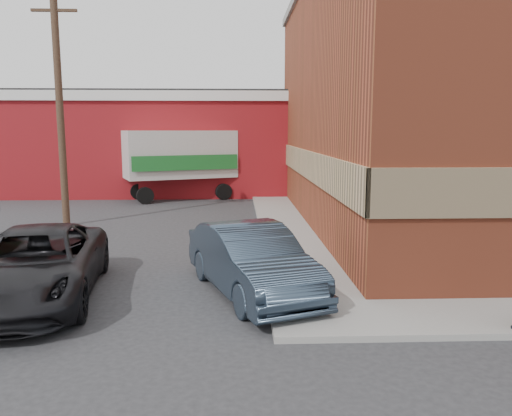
# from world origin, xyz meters

# --- Properties ---
(ground) EXTENTS (90.00, 90.00, 0.00)m
(ground) POSITION_xyz_m (0.00, 0.00, 0.00)
(ground) COLOR #28282B
(ground) RESTS_ON ground
(brick_building) EXTENTS (14.25, 18.25, 9.36)m
(brick_building) POSITION_xyz_m (8.50, 9.00, 4.68)
(brick_building) COLOR #9F4229
(brick_building) RESTS_ON ground
(sidewalk_west) EXTENTS (1.80, 18.00, 0.12)m
(sidewalk_west) POSITION_xyz_m (0.60, 9.00, 0.06)
(sidewalk_west) COLOR gray
(sidewalk_west) RESTS_ON ground
(warehouse) EXTENTS (16.30, 8.30, 5.60)m
(warehouse) POSITION_xyz_m (-6.00, 20.00, 2.81)
(warehouse) COLOR maroon
(warehouse) RESTS_ON ground
(utility_pole) EXTENTS (2.00, 0.26, 9.00)m
(utility_pole) POSITION_xyz_m (-7.50, 9.00, 4.75)
(utility_pole) COLOR #513828
(utility_pole) RESTS_ON ground
(sedan) EXTENTS (3.08, 4.83, 1.50)m
(sedan) POSITION_xyz_m (-0.80, 0.83, 0.75)
(sedan) COLOR #2C3A4A
(sedan) RESTS_ON ground
(suv_a) EXTENTS (3.19, 5.66, 1.49)m
(suv_a) POSITION_xyz_m (-5.33, 0.62, 0.75)
(suv_a) COLOR black
(suv_a) RESTS_ON ground
(box_truck) EXTENTS (7.41, 4.53, 3.52)m
(box_truck) POSITION_xyz_m (-3.36, 16.25, 2.03)
(box_truck) COLOR silver
(box_truck) RESTS_ON ground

